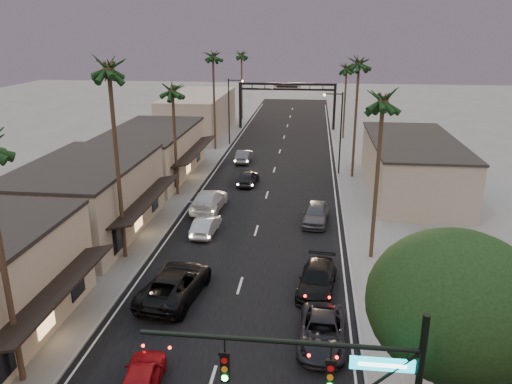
% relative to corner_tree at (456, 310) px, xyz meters
% --- Properties ---
extents(ground, '(200.00, 200.00, 0.00)m').
position_rel_corner_tree_xyz_m(ground, '(-9.48, 32.55, -5.98)').
color(ground, slate).
rests_on(ground, ground).
extents(road, '(14.00, 120.00, 0.02)m').
position_rel_corner_tree_xyz_m(road, '(-9.48, 37.55, -5.97)').
color(road, black).
rests_on(road, ground).
extents(sidewalk_left, '(5.00, 92.00, 0.12)m').
position_rel_corner_tree_xyz_m(sidewalk_left, '(-18.98, 44.55, -5.92)').
color(sidewalk_left, slate).
rests_on(sidewalk_left, ground).
extents(sidewalk_right, '(5.00, 92.00, 0.12)m').
position_rel_corner_tree_xyz_m(sidewalk_right, '(0.02, 44.55, -5.92)').
color(sidewalk_right, slate).
rests_on(sidewalk_right, ground).
extents(storefront_mid, '(8.00, 14.00, 5.50)m').
position_rel_corner_tree_xyz_m(storefront_mid, '(-22.48, 18.55, -3.23)').
color(storefront_mid, '#A39982').
rests_on(storefront_mid, ground).
extents(storefront_far, '(8.00, 16.00, 5.00)m').
position_rel_corner_tree_xyz_m(storefront_far, '(-22.48, 34.55, -3.48)').
color(storefront_far, tan).
rests_on(storefront_far, ground).
extents(storefront_dist, '(8.00, 20.00, 6.00)m').
position_rel_corner_tree_xyz_m(storefront_dist, '(-22.48, 57.55, -2.98)').
color(storefront_dist, '#A39982').
rests_on(storefront_dist, ground).
extents(building_right, '(8.00, 18.00, 5.00)m').
position_rel_corner_tree_xyz_m(building_right, '(4.52, 32.55, -3.48)').
color(building_right, '#A39982').
rests_on(building_right, ground).
extents(corner_tree, '(6.20, 6.20, 8.80)m').
position_rel_corner_tree_xyz_m(corner_tree, '(0.00, 0.00, 0.00)').
color(corner_tree, '#38281C').
rests_on(corner_tree, ground).
extents(arch, '(15.20, 0.40, 7.27)m').
position_rel_corner_tree_xyz_m(arch, '(-9.48, 62.55, -0.45)').
color(arch, black).
rests_on(arch, ground).
extents(streetlight_right, '(2.13, 0.30, 9.00)m').
position_rel_corner_tree_xyz_m(streetlight_right, '(-2.56, 37.55, -0.65)').
color(streetlight_right, black).
rests_on(streetlight_right, ground).
extents(streetlight_left, '(2.13, 0.30, 9.00)m').
position_rel_corner_tree_xyz_m(streetlight_left, '(-16.40, 50.55, -0.65)').
color(streetlight_left, black).
rests_on(streetlight_left, ground).
extents(palm_lb, '(3.20, 3.20, 15.20)m').
position_rel_corner_tree_xyz_m(palm_lb, '(-18.08, 14.55, 7.41)').
color(palm_lb, '#38281C').
rests_on(palm_lb, ground).
extents(palm_lc, '(3.20, 3.20, 12.20)m').
position_rel_corner_tree_xyz_m(palm_lc, '(-18.08, 28.55, 4.49)').
color(palm_lc, '#38281C').
rests_on(palm_lc, ground).
extents(palm_ld, '(3.20, 3.20, 14.20)m').
position_rel_corner_tree_xyz_m(palm_ld, '(-18.08, 47.55, 6.44)').
color(palm_ld, '#38281C').
rests_on(palm_ld, ground).
extents(palm_ra, '(3.20, 3.20, 13.20)m').
position_rel_corner_tree_xyz_m(palm_ra, '(-0.88, 16.55, 5.46)').
color(palm_ra, '#38281C').
rests_on(palm_ra, ground).
extents(palm_rb, '(3.20, 3.20, 14.20)m').
position_rel_corner_tree_xyz_m(palm_rb, '(-0.88, 36.55, 6.44)').
color(palm_rb, '#38281C').
rests_on(palm_rb, ground).
extents(palm_rc, '(3.20, 3.20, 12.20)m').
position_rel_corner_tree_xyz_m(palm_rc, '(-0.88, 56.55, 4.49)').
color(palm_rc, '#38281C').
rests_on(palm_rc, ground).
extents(palm_far, '(3.20, 3.20, 13.20)m').
position_rel_corner_tree_xyz_m(palm_far, '(-17.78, 70.55, 5.46)').
color(palm_far, '#38281C').
rests_on(palm_far, ground).
extents(oncoming_red, '(2.23, 4.43, 1.45)m').
position_rel_corner_tree_xyz_m(oncoming_red, '(-12.40, 1.51, -5.26)').
color(oncoming_red, maroon).
rests_on(oncoming_red, ground).
extents(oncoming_pickup, '(3.80, 6.78, 1.79)m').
position_rel_corner_tree_xyz_m(oncoming_pickup, '(-13.14, 9.74, -5.08)').
color(oncoming_pickup, black).
rests_on(oncoming_pickup, ground).
extents(oncoming_silver, '(1.72, 4.34, 1.41)m').
position_rel_corner_tree_xyz_m(oncoming_silver, '(-13.35, 19.46, -5.28)').
color(oncoming_silver, '#9E9DA3').
rests_on(oncoming_silver, ground).
extents(oncoming_white, '(2.84, 6.19, 1.75)m').
position_rel_corner_tree_xyz_m(oncoming_white, '(-14.22, 24.96, -5.10)').
color(oncoming_white, beige).
rests_on(oncoming_white, ground).
extents(oncoming_dgrey, '(2.18, 4.54, 1.50)m').
position_rel_corner_tree_xyz_m(oncoming_dgrey, '(-11.74, 32.67, -5.23)').
color(oncoming_dgrey, black).
rests_on(oncoming_dgrey, ground).
extents(oncoming_grey_far, '(1.63, 4.57, 1.50)m').
position_rel_corner_tree_xyz_m(oncoming_grey_far, '(-13.43, 41.65, -5.23)').
color(oncoming_grey_far, '#4A4A4F').
rests_on(oncoming_grey_far, ground).
extents(curbside_near, '(2.58, 5.22, 1.42)m').
position_rel_corner_tree_xyz_m(curbside_near, '(-4.41, 6.01, -5.27)').
color(curbside_near, black).
rests_on(curbside_near, ground).
extents(curbside_black, '(2.75, 5.42, 1.51)m').
position_rel_corner_tree_xyz_m(curbside_black, '(-4.67, 11.51, -5.22)').
color(curbside_black, black).
rests_on(curbside_black, ground).
extents(curbside_grey, '(2.41, 5.01, 1.65)m').
position_rel_corner_tree_xyz_m(curbside_grey, '(-4.77, 22.79, -5.15)').
color(curbside_grey, '#46474B').
rests_on(curbside_grey, ground).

